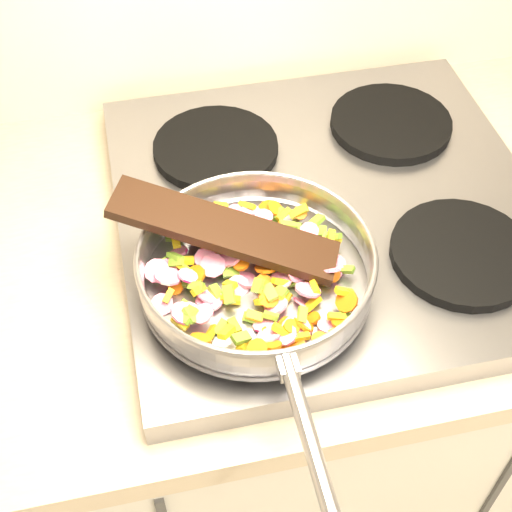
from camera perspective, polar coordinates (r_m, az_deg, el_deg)
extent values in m
cube|color=#939399|center=(1.04, 5.84, 3.62)|extent=(0.60, 0.60, 0.04)
cylinder|color=black|center=(0.90, -0.08, -2.62)|extent=(0.19, 0.19, 0.02)
cylinder|color=black|center=(0.98, 16.16, 0.23)|extent=(0.19, 0.19, 0.02)
cylinder|color=black|center=(1.09, -3.24, 8.63)|extent=(0.19, 0.19, 0.02)
cylinder|color=black|center=(1.16, 10.73, 10.41)|extent=(0.19, 0.19, 0.02)
cylinder|color=#9E9EA5|center=(0.89, 0.00, -1.98)|extent=(0.29, 0.29, 0.01)
torus|color=#9E9EA5|center=(0.87, 0.00, -0.82)|extent=(0.33, 0.33, 0.05)
torus|color=#9E9EA5|center=(0.86, 0.00, 0.18)|extent=(0.29, 0.29, 0.01)
cylinder|color=#9E9EA5|center=(0.73, 4.23, -14.16)|extent=(0.02, 0.19, 0.02)
cube|color=#9E9EA5|center=(0.77, 2.54, -8.77)|extent=(0.02, 0.03, 0.02)
cube|color=gold|center=(0.95, 0.59, 2.86)|extent=(0.02, 0.02, 0.01)
cylinder|color=#D15D0D|center=(0.93, 2.07, 1.41)|extent=(0.03, 0.03, 0.02)
cube|color=gold|center=(0.92, 1.06, 1.19)|extent=(0.02, 0.01, 0.01)
cube|color=gold|center=(0.84, 6.11, -6.22)|extent=(0.03, 0.01, 0.02)
cylinder|color=#D15D0D|center=(0.93, -3.73, 1.54)|extent=(0.04, 0.04, 0.01)
cylinder|color=#D91565|center=(0.86, -3.99, -3.22)|extent=(0.03, 0.04, 0.03)
cube|color=gold|center=(0.82, -4.16, -7.25)|extent=(0.01, 0.03, 0.01)
cylinder|color=#D91565|center=(0.89, 5.94, -0.98)|extent=(0.04, 0.04, 0.03)
cube|color=olive|center=(0.95, 1.05, 3.05)|extent=(0.02, 0.01, 0.02)
cylinder|color=#D91565|center=(0.92, 1.00, 1.33)|extent=(0.04, 0.04, 0.02)
cylinder|color=#D15D0D|center=(0.95, 1.51, 3.85)|extent=(0.03, 0.03, 0.02)
cube|color=gold|center=(0.83, -1.72, -5.61)|extent=(0.02, 0.02, 0.01)
cylinder|color=#D91565|center=(0.92, 1.82, 0.34)|extent=(0.05, 0.04, 0.02)
cylinder|color=#D15D0D|center=(0.92, 2.46, 2.23)|extent=(0.03, 0.03, 0.02)
cube|color=olive|center=(0.91, -2.71, 0.43)|extent=(0.02, 0.02, 0.02)
cylinder|color=#D91565|center=(0.87, -7.67, -4.05)|extent=(0.04, 0.03, 0.03)
cube|color=olive|center=(0.86, 1.14, -2.94)|extent=(0.02, 0.02, 0.01)
cube|color=gold|center=(0.86, 7.09, -2.85)|extent=(0.02, 0.01, 0.02)
cube|color=gold|center=(0.93, -1.53, 2.56)|extent=(0.03, 0.02, 0.02)
cube|color=gold|center=(0.82, 2.09, -6.00)|extent=(0.03, 0.02, 0.02)
cylinder|color=#D91565|center=(0.85, -5.40, -4.54)|extent=(0.04, 0.04, 0.01)
cube|color=olive|center=(0.89, -6.40, -0.52)|extent=(0.02, 0.02, 0.02)
cylinder|color=#D91565|center=(0.87, -7.52, -3.85)|extent=(0.04, 0.03, 0.02)
cube|color=gold|center=(0.86, -7.02, -3.17)|extent=(0.02, 0.02, 0.01)
cube|color=olive|center=(0.89, -2.75, -0.92)|extent=(0.02, 0.02, 0.01)
cylinder|color=#D91565|center=(0.89, 1.47, 0.08)|extent=(0.04, 0.04, 0.03)
cylinder|color=#D15D0D|center=(0.85, 7.26, -3.59)|extent=(0.03, 0.04, 0.03)
cylinder|color=#D15D0D|center=(0.88, -1.21, -0.58)|extent=(0.03, 0.03, 0.01)
cube|color=olive|center=(0.91, -2.56, -0.06)|extent=(0.02, 0.02, 0.01)
cube|color=gold|center=(0.95, -0.73, 4.06)|extent=(0.02, 0.02, 0.02)
cube|color=gold|center=(0.91, 6.03, 1.48)|extent=(0.02, 0.02, 0.01)
cylinder|color=#D91565|center=(0.90, -7.22, -1.27)|extent=(0.04, 0.04, 0.03)
cylinder|color=#D91565|center=(0.90, 4.07, -0.96)|extent=(0.03, 0.03, 0.01)
cylinder|color=#D15D0D|center=(0.88, 6.14, -1.49)|extent=(0.03, 0.02, 0.02)
cube|color=olive|center=(0.93, 2.97, 2.37)|extent=(0.03, 0.02, 0.01)
cylinder|color=#D15D0D|center=(0.91, -3.00, 0.87)|extent=(0.02, 0.02, 0.02)
cylinder|color=#D91565|center=(0.86, 1.62, -4.01)|extent=(0.04, 0.04, 0.02)
cube|color=gold|center=(0.91, -6.42, 1.20)|extent=(0.01, 0.02, 0.01)
cube|color=olive|center=(0.93, 1.21, 2.13)|extent=(0.02, 0.02, 0.01)
cylinder|color=#D91565|center=(0.92, -4.85, 1.63)|extent=(0.04, 0.04, 0.02)
cube|color=olive|center=(0.88, 3.03, -1.69)|extent=(0.02, 0.03, 0.02)
cube|color=olive|center=(0.93, 2.56, 2.50)|extent=(0.02, 0.02, 0.02)
cube|color=gold|center=(0.82, 3.62, -6.47)|extent=(0.02, 0.01, 0.01)
cube|color=olive|center=(0.88, -5.13, -2.22)|extent=(0.03, 0.02, 0.01)
cube|color=gold|center=(0.86, -2.07, -3.50)|extent=(0.03, 0.02, 0.01)
cylinder|color=#D15D0D|center=(0.93, -4.02, 1.26)|extent=(0.03, 0.03, 0.01)
cube|color=gold|center=(0.88, 5.17, -1.08)|extent=(0.02, 0.02, 0.01)
cylinder|color=#D15D0D|center=(0.93, 0.34, 2.39)|extent=(0.04, 0.04, 0.02)
cube|color=olive|center=(0.82, -1.19, -6.56)|extent=(0.02, 0.02, 0.01)
cylinder|color=#D15D0D|center=(0.95, -3.66, 2.02)|extent=(0.03, 0.04, 0.02)
cube|color=olive|center=(0.89, 3.76, -0.52)|extent=(0.02, 0.02, 0.01)
cube|color=olive|center=(0.94, 5.10, 2.04)|extent=(0.02, 0.02, 0.02)
cube|color=olive|center=(0.86, 7.20, -4.84)|extent=(0.02, 0.02, 0.02)
cylinder|color=#D15D0D|center=(0.88, 0.78, -0.96)|extent=(0.03, 0.03, 0.02)
cube|color=gold|center=(0.87, 1.97, -2.06)|extent=(0.02, 0.01, 0.02)
cylinder|color=#D91565|center=(0.85, 5.71, -5.60)|extent=(0.03, 0.03, 0.01)
cylinder|color=#D91565|center=(0.92, 4.28, 1.99)|extent=(0.03, 0.03, 0.02)
cube|color=gold|center=(0.87, 2.04, -3.04)|extent=(0.03, 0.03, 0.01)
cube|color=olive|center=(0.92, 6.27, 1.59)|extent=(0.02, 0.02, 0.02)
cube|color=gold|center=(0.89, 5.43, -1.84)|extent=(0.01, 0.02, 0.01)
cube|color=olive|center=(0.84, -2.79, -5.72)|extent=(0.02, 0.02, 0.02)
cube|color=olive|center=(0.84, 2.51, -6.01)|extent=(0.02, 0.02, 0.01)
cylinder|color=#D91565|center=(0.83, 3.22, -5.91)|extent=(0.04, 0.04, 0.02)
cylinder|color=#D15D0D|center=(0.88, -4.87, -1.52)|extent=(0.03, 0.03, 0.02)
cube|color=gold|center=(0.90, -2.39, 0.19)|extent=(0.02, 0.03, 0.02)
cylinder|color=#D15D0D|center=(0.91, -3.61, 0.80)|extent=(0.04, 0.04, 0.01)
cylinder|color=#D15D0D|center=(0.83, 1.85, -7.10)|extent=(0.03, 0.03, 0.01)
cube|color=gold|center=(0.86, 1.77, -3.23)|extent=(0.02, 0.02, 0.01)
cylinder|color=#D15D0D|center=(0.85, 4.58, -5.00)|extent=(0.02, 0.02, 0.02)
cylinder|color=#D15D0D|center=(0.84, 2.64, -5.74)|extent=(0.03, 0.03, 0.02)
cylinder|color=#D91565|center=(0.92, -6.27, 0.24)|extent=(0.04, 0.03, 0.02)
cube|color=olive|center=(0.94, -6.56, 1.50)|extent=(0.02, 0.01, 0.01)
cylinder|color=#D91565|center=(0.88, 1.99, -1.96)|extent=(0.04, 0.04, 0.01)
cylinder|color=#D91565|center=(0.87, -7.05, -1.62)|extent=(0.04, 0.04, 0.02)
cylinder|color=#D15D0D|center=(0.82, 2.88, -5.68)|extent=(0.02, 0.02, 0.01)
cylinder|color=#D91565|center=(0.92, -4.63, 1.64)|extent=(0.04, 0.04, 0.03)
cylinder|color=#D91565|center=(0.93, 1.19, 1.33)|extent=(0.03, 0.02, 0.02)
cylinder|color=#D15D0D|center=(0.95, 3.55, 3.47)|extent=(0.03, 0.03, 0.02)
cylinder|color=#D15D0D|center=(0.87, 0.60, -2.11)|extent=(0.03, 0.03, 0.02)
cube|color=olive|center=(0.83, -4.33, -7.27)|extent=(0.02, 0.02, 0.01)
cylinder|color=#D91565|center=(0.94, -1.37, 3.32)|extent=(0.04, 0.04, 0.02)
cube|color=gold|center=(0.92, 6.10, 1.38)|extent=(0.03, 0.02, 0.02)
cylinder|color=#D91565|center=(0.87, 3.86, -3.79)|extent=(0.03, 0.03, 0.03)
cube|color=olive|center=(0.92, -0.98, 2.15)|extent=(0.02, 0.02, 0.01)
cylinder|color=#D91565|center=(0.88, -7.94, -1.18)|extent=(0.04, 0.04, 0.02)
cylinder|color=#D91565|center=(0.83, -4.24, -4.62)|extent=(0.03, 0.03, 0.02)
cube|color=gold|center=(0.82, -1.03, -7.13)|extent=(0.02, 0.02, 0.01)
cube|color=olive|center=(0.85, 0.14, -2.38)|extent=(0.02, 0.02, 0.02)
cube|color=olive|center=(0.84, 1.20, -4.81)|extent=(0.02, 0.02, 0.01)
cube|color=gold|center=(0.86, -4.62, -2.74)|extent=(0.02, 0.02, 0.02)
cylinder|color=#D15D0D|center=(0.91, 1.35, 0.36)|extent=(0.03, 0.03, 0.02)
cube|color=olive|center=(0.85, -5.81, -4.04)|extent=(0.02, 0.02, 0.01)
cube|color=gold|center=(0.86, 4.76, -2.51)|extent=(0.01, 0.02, 0.01)
cylinder|color=#D15D0D|center=(0.96, 0.90, 3.88)|extent=(0.03, 0.03, 0.02)
cylinder|color=#D15D0D|center=(0.88, -6.46, -2.51)|extent=(0.03, 0.03, 0.01)
cylinder|color=#D91565|center=(0.89, -4.05, -0.21)|extent=(0.03, 0.03, 0.02)
cube|color=olive|center=(0.86, -4.82, -2.40)|extent=(0.02, 0.02, 0.02)
cylinder|color=#D15D0D|center=(0.83, 3.81, -5.41)|extent=(0.03, 0.03, 0.03)
cube|color=gold|center=(0.96, 3.31, 3.55)|extent=(0.02, 0.02, 0.02)
cylinder|color=#D15D0D|center=(0.90, -7.43, -0.87)|extent=(0.03, 0.02, 0.02)
cube|color=gold|center=(0.91, 4.91, 0.91)|extent=(0.02, 0.02, 0.02)
cube|color=olive|center=(0.86, 2.02, -2.85)|extent=(0.02, 0.02, 0.01)
cylinder|color=#D91565|center=(0.82, 1.04, -6.33)|extent=(0.03, 0.03, 0.02)
cylinder|color=#D15D0D|center=(0.82, -4.42, -6.61)|extent=(0.03, 0.03, 0.02)
cylinder|color=#D15D0D|center=(0.83, 5.10, -6.69)|extent=(0.03, 0.03, 0.01)
cylinder|color=#D91565|center=(0.88, -1.42, -2.40)|extent=(0.04, 0.03, 0.02)
cylinder|color=#D15D0D|center=(0.83, 1.06, -6.17)|extent=(0.02, 0.02, 0.01)
cube|color=olive|center=(0.84, -5.43, -4.72)|extent=(0.03, 0.03, 0.02)
cylinder|color=#D91565|center=(0.89, -3.47, -0.76)|extent=(0.05, 0.04, 0.02)
cylinder|color=#D91565|center=(0.89, -0.76, -1.94)|extent=(0.04, 0.04, 0.01)
cylinder|color=#D91565|center=(0.90, -0.01, 0.03)|extent=(0.04, 0.03, 0.02)
cube|color=gold|center=(0.93, -0.18, 2.89)|extent=(0.02, 0.01, 0.02)
cylinder|color=#D15D0D|center=(0.82, 3.12, -7.27)|extent=(0.03, 0.03, 0.01)
cylinder|color=#D91565|center=(0.84, 0.58, -5.54)|extent=(0.04, 0.04, 0.01)
cube|color=olive|center=(0.90, 5.64, 0.51)|extent=(0.01, 0.02, 0.01)
cylinder|color=#D91565|center=(0.82, 2.38, -6.32)|extent=(0.03, 0.03, 0.01)
cylinder|color=#D15D0D|center=(0.81, 0.11, -7.44)|extent=(0.03, 0.03, 0.02)
cube|color=gold|center=(0.90, -4.30, -0.82)|extent=(0.02, 0.02, 0.01)
cylinder|color=#D15D0D|center=(0.89, 3.21, -1.11)|extent=(0.03, 0.03, 0.01)
cube|color=gold|center=(0.87, -2.07, -2.32)|extent=(0.02, 0.02, 0.02)
cube|color=olive|center=(0.83, 3.72, -4.70)|extent=(0.02, 0.02, 0.02)
cube|color=olive|center=(0.95, 1.87, 3.42)|extent=(0.02, 0.02, 0.01)
cube|color=gold|center=(0.89, -5.93, -0.89)|extent=(0.02, 0.03, 0.01)
cube|color=olive|center=(0.90, -7.63, -0.75)|extent=(0.03, 0.02, 0.01)
cube|color=olive|center=(0.91, 0.22, 1.96)|extent=(0.02, 0.03, 0.01)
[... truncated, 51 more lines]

